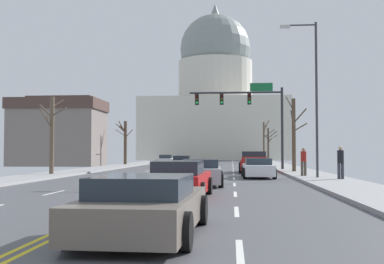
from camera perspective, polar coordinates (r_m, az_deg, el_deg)
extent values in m
cube|color=#4B4B50|center=(26.77, -2.49, -5.84)|extent=(14.00, 180.00, 0.06)
cube|color=yellow|center=(26.78, -2.74, -5.77)|extent=(0.10, 176.40, 0.00)
cube|color=yellow|center=(26.75, -2.23, -5.77)|extent=(0.10, 176.40, 0.00)
cube|color=silver|center=(7.77, 5.75, -14.18)|extent=(0.12, 2.20, 0.00)
cube|color=silver|center=(12.90, 5.36, -9.44)|extent=(0.12, 2.20, 0.00)
cube|color=silver|center=(18.07, 5.20, -7.41)|extent=(0.12, 2.20, 0.00)
cube|color=silver|center=(23.26, 5.11, -6.28)|extent=(0.12, 2.20, 0.00)
cube|color=silver|center=(28.45, 5.05, -5.56)|extent=(0.12, 2.20, 0.00)
cube|color=silver|center=(33.64, 5.01, -5.07)|extent=(0.12, 2.20, 0.00)
cube|color=silver|center=(38.84, 4.98, -4.70)|extent=(0.12, 2.20, 0.00)
cube|color=silver|center=(44.03, 4.96, -4.43)|extent=(0.12, 2.20, 0.00)
cube|color=silver|center=(49.23, 4.94, -4.21)|extent=(0.12, 2.20, 0.00)
cube|color=silver|center=(54.43, 4.93, -4.03)|extent=(0.12, 2.20, 0.00)
cube|color=silver|center=(59.63, 4.91, -3.89)|extent=(0.12, 2.20, 0.00)
cube|color=silver|center=(64.82, 4.91, -3.76)|extent=(0.12, 2.20, 0.00)
cube|color=silver|center=(70.02, 4.90, -3.66)|extent=(0.12, 2.20, 0.00)
cube|color=silver|center=(75.22, 4.89, -3.57)|extent=(0.12, 2.20, 0.00)
cube|color=silver|center=(80.42, 4.88, -3.49)|extent=(0.12, 2.20, 0.00)
cube|color=silver|center=(85.62, 4.88, -3.42)|extent=(0.12, 2.20, 0.00)
cube|color=silver|center=(90.82, 4.87, -3.36)|extent=(0.12, 2.20, 0.00)
cube|color=silver|center=(19.34, -16.19, -6.99)|extent=(0.12, 2.20, 0.00)
cube|color=silver|center=(24.25, -11.77, -6.08)|extent=(0.12, 2.20, 0.00)
cube|color=silver|center=(29.27, -8.85, -5.45)|extent=(0.12, 2.20, 0.00)
cube|color=silver|center=(34.34, -6.80, -5.00)|extent=(0.12, 2.20, 0.00)
cube|color=silver|center=(39.44, -5.28, -4.67)|extent=(0.12, 2.20, 0.00)
cube|color=silver|center=(44.57, -4.11, -4.40)|extent=(0.12, 2.20, 0.00)
cube|color=silver|center=(49.71, -3.18, -4.20)|extent=(0.12, 2.20, 0.00)
cube|color=silver|center=(54.86, -2.42, -4.02)|extent=(0.12, 2.20, 0.00)
cube|color=silver|center=(60.02, -1.80, -3.88)|extent=(0.12, 2.20, 0.00)
cube|color=silver|center=(65.19, -1.27, -3.76)|extent=(0.12, 2.20, 0.00)
cube|color=silver|center=(70.36, -0.82, -3.66)|extent=(0.12, 2.20, 0.00)
cube|color=silver|center=(75.53, -0.44, -3.57)|extent=(0.12, 2.20, 0.00)
cube|color=silver|center=(80.71, -0.10, -3.49)|extent=(0.12, 2.20, 0.00)
cube|color=silver|center=(85.89, 0.20, -3.43)|extent=(0.12, 2.20, 0.00)
cube|color=silver|center=(91.08, 0.46, -3.37)|extent=(0.12, 2.20, 0.00)
cube|color=gray|center=(27.04, 15.77, -5.51)|extent=(3.00, 180.00, 0.14)
cube|color=gray|center=(29.08, -19.41, -5.24)|extent=(3.00, 180.00, 0.14)
cylinder|color=#28282D|center=(40.60, 10.75, 0.47)|extent=(0.22, 0.22, 6.86)
cylinder|color=#28282D|center=(40.64, 5.22, 4.72)|extent=(7.80, 0.16, 0.16)
cube|color=black|center=(40.60, 6.88, 3.94)|extent=(0.32, 0.28, 0.92)
sphere|color=#330504|center=(40.48, 6.89, 4.36)|extent=(0.22, 0.22, 0.22)
sphere|color=#332B05|center=(40.45, 6.89, 3.96)|extent=(0.22, 0.22, 0.22)
sphere|color=#19CC47|center=(40.42, 6.89, 3.57)|extent=(0.22, 0.22, 0.22)
cube|color=black|center=(40.59, 3.57, 3.93)|extent=(0.32, 0.28, 0.92)
sphere|color=#330504|center=(40.46, 3.56, 4.35)|extent=(0.22, 0.22, 0.22)
sphere|color=#332B05|center=(40.43, 3.57, 3.95)|extent=(0.22, 0.22, 0.22)
sphere|color=#19CC47|center=(40.40, 3.57, 3.56)|extent=(0.22, 0.22, 0.22)
cube|color=black|center=(40.68, 0.60, 3.91)|extent=(0.32, 0.28, 0.92)
sphere|color=#330504|center=(40.56, 0.58, 4.33)|extent=(0.22, 0.22, 0.22)
sphere|color=#332B05|center=(40.53, 0.58, 3.93)|extent=(0.22, 0.22, 0.22)
sphere|color=#19CC47|center=(40.50, 0.58, 3.54)|extent=(0.22, 0.22, 0.22)
cube|color=#146033|center=(40.80, 8.30, 5.34)|extent=(1.90, 0.06, 0.70)
cylinder|color=#333338|center=(28.03, 14.70, 3.81)|extent=(0.14, 0.14, 8.87)
cylinder|color=#333338|center=(28.67, 12.84, 12.37)|extent=(1.75, 0.09, 0.09)
cube|color=#B2B2AD|center=(28.55, 11.06, 12.28)|extent=(0.56, 0.24, 0.16)
cube|color=beige|center=(98.10, 2.81, 0.17)|extent=(28.44, 23.39, 11.86)
cylinder|color=beige|center=(99.06, 2.80, 6.03)|extent=(15.19, 15.19, 8.37)
sphere|color=gray|center=(100.26, 2.79, 9.83)|extent=(14.54, 14.54, 14.54)
cone|color=gray|center=(102.39, 2.78, 14.47)|extent=(1.80, 1.80, 2.40)
cube|color=maroon|center=(36.76, 7.43, -3.88)|extent=(2.16, 5.38, 0.78)
cube|color=#1E2833|center=(37.50, 7.42, -2.78)|extent=(1.88, 1.87, 0.61)
cube|color=maroon|center=(34.16, 7.48, -3.15)|extent=(1.82, 0.16, 0.22)
cylinder|color=black|center=(38.37, 5.93, -4.14)|extent=(0.31, 0.81, 0.80)
cylinder|color=black|center=(38.39, 8.89, -4.12)|extent=(0.31, 0.81, 0.80)
cylinder|color=black|center=(35.18, 5.85, -4.30)|extent=(0.31, 0.81, 0.80)
cylinder|color=black|center=(35.20, 9.07, -4.28)|extent=(0.31, 0.81, 0.80)
cube|color=silver|center=(29.56, 7.90, -4.50)|extent=(1.78, 4.70, 0.64)
cube|color=#232D38|center=(29.41, 7.91, -3.51)|extent=(1.54, 2.16, 0.39)
cylinder|color=black|center=(30.96, 6.13, -4.71)|extent=(0.23, 0.64, 0.64)
cylinder|color=black|center=(31.07, 9.31, -4.68)|extent=(0.23, 0.64, 0.64)
cylinder|color=black|center=(28.07, 6.35, -4.95)|extent=(0.23, 0.64, 0.64)
cylinder|color=black|center=(28.19, 9.85, -4.92)|extent=(0.23, 0.64, 0.64)
cube|color=#9EA3A8|center=(22.54, 1.05, -5.15)|extent=(2.01, 4.30, 0.68)
cube|color=#232D38|center=(22.33, 1.04, -3.79)|extent=(1.71, 1.89, 0.39)
cylinder|color=black|center=(23.91, -1.10, -5.42)|extent=(0.24, 0.65, 0.64)
cylinder|color=black|center=(23.84, 3.43, -5.43)|extent=(0.24, 0.65, 0.64)
cylinder|color=black|center=(21.29, -1.61, -5.80)|extent=(0.24, 0.65, 0.64)
cylinder|color=black|center=(21.22, 3.49, -5.80)|extent=(0.24, 0.65, 0.64)
cube|color=#B71414|center=(16.62, -1.39, -6.15)|extent=(1.91, 4.64, 0.67)
cube|color=#232D38|center=(16.14, -1.63, -4.27)|extent=(1.61, 2.14, 0.45)
cylinder|color=black|center=(18.17, -3.46, -6.38)|extent=(0.24, 0.65, 0.64)
cylinder|color=black|center=(17.93, 2.04, -6.44)|extent=(0.24, 0.65, 0.64)
cylinder|color=black|center=(15.40, -5.40, -7.10)|extent=(0.24, 0.65, 0.64)
cylinder|color=black|center=(15.12, 1.10, -7.20)|extent=(0.24, 0.65, 0.64)
cube|color=#6B6056|center=(9.29, -5.58, -9.36)|extent=(2.04, 4.66, 0.60)
cube|color=#232D38|center=(8.98, -5.94, -6.43)|extent=(1.73, 2.24, 0.38)
cylinder|color=black|center=(10.91, -8.90, -9.05)|extent=(0.24, 0.65, 0.64)
cylinder|color=black|center=(10.56, 1.17, -9.30)|extent=(0.24, 0.65, 0.64)
cylinder|color=black|center=(8.22, -14.33, -11.22)|extent=(0.24, 0.65, 0.64)
cylinder|color=black|center=(7.76, -0.88, -11.82)|extent=(0.24, 0.65, 0.64)
cube|color=black|center=(48.86, -1.24, -3.71)|extent=(1.97, 4.67, 0.57)
cube|color=#232D38|center=(49.15, -1.21, -3.11)|extent=(1.69, 2.27, 0.44)
cylinder|color=black|center=(47.37, -0.25, -3.91)|extent=(0.23, 0.64, 0.64)
cylinder|color=black|center=(47.53, -2.51, -3.90)|extent=(0.23, 0.64, 0.64)
cylinder|color=black|center=(50.23, -0.04, -3.82)|extent=(0.23, 0.64, 0.64)
cylinder|color=black|center=(50.38, -2.17, -3.81)|extent=(0.23, 0.64, 0.64)
cube|color=silver|center=(62.48, -3.17, -3.42)|extent=(1.90, 4.37, 0.55)
cube|color=#232D38|center=(62.71, -3.15, -2.95)|extent=(1.61, 2.20, 0.47)
cylinder|color=black|center=(61.07, -2.49, -3.56)|extent=(0.24, 0.65, 0.64)
cylinder|color=black|center=(61.25, -4.12, -3.55)|extent=(0.24, 0.65, 0.64)
cylinder|color=black|center=(63.72, -2.27, -3.51)|extent=(0.24, 0.65, 0.64)
cylinder|color=black|center=(63.90, -3.83, -3.50)|extent=(0.24, 0.65, 0.64)
cube|color=tan|center=(66.21, -14.81, -0.60)|extent=(8.17, 6.81, 7.09)
cube|color=#47332D|center=(66.49, -14.77, 3.18)|extent=(8.50, 7.08, 1.69)
cube|color=slate|center=(55.47, -15.70, -0.72)|extent=(9.49, 6.46, 6.20)
cube|color=#47332D|center=(55.69, -15.66, 3.09)|extent=(9.87, 6.72, 1.21)
cylinder|color=brown|center=(67.09, 8.60, -1.19)|extent=(0.25, 0.25, 5.59)
cylinder|color=brown|center=(67.05, 8.91, 0.91)|extent=(0.86, 0.45, 1.02)
cylinder|color=brown|center=(66.77, 8.70, 0.15)|extent=(0.30, 0.84, 1.35)
cylinder|color=brown|center=(67.57, 8.89, 0.71)|extent=(0.88, 0.87, 1.71)
cylinder|color=brown|center=(67.27, 9.22, -0.16)|extent=(1.57, 0.29, 1.21)
cylinder|color=brown|center=(32.80, -16.43, -0.35)|extent=(0.29, 0.29, 5.10)
cylinder|color=brown|center=(33.20, -15.73, 3.34)|extent=(0.60, 0.82, 0.62)
cylinder|color=brown|center=(33.41, -17.10, 1.52)|extent=(1.24, 0.84, 1.43)
cylinder|color=brown|center=(33.47, -17.09, 2.42)|extent=(1.28, 0.90, 0.99)
cylinder|color=brown|center=(32.64, -15.64, 2.35)|extent=(1.05, 0.26, 0.57)
cylinder|color=brown|center=(32.64, -16.76, 1.06)|extent=(0.32, 0.60, 0.91)
cylinder|color=#423328|center=(72.38, 9.11, -1.50)|extent=(0.26, 0.26, 5.01)
cylinder|color=#423328|center=(72.61, 8.87, -0.59)|extent=(0.70, 0.58, 0.95)
cylinder|color=#423328|center=(71.85, 9.61, -0.32)|extent=(1.28, 1.33, 1.09)
cylinder|color=#423328|center=(71.91, 9.31, -1.04)|extent=(0.52, 1.06, 0.69)
cylinder|color=#423328|center=(72.55, 9.66, -0.68)|extent=(1.46, 0.26, 0.90)
cylinder|color=#4C3D2D|center=(55.78, -7.98, -1.27)|extent=(0.37, 0.37, 5.00)
cylinder|color=#4C3D2D|center=(55.47, -8.53, 0.55)|extent=(0.99, 1.05, 0.80)
cylinder|color=#4C3D2D|center=(56.13, -8.24, 0.18)|extent=(0.71, 0.56, 0.87)
cylinder|color=#4C3D2D|center=(56.25, -8.36, 0.58)|extent=(1.08, 0.79, 1.48)
cylinder|color=#4C3D2D|center=(55.17, -7.56, -0.19)|extent=(1.16, 1.16, 0.94)
cylinder|color=#4C3D2D|center=(55.94, -8.39, 0.32)|extent=(0.92, 0.15, 0.88)
cylinder|color=#4C3D2D|center=(55.86, -8.57, -0.09)|extent=(1.18, 0.23, 0.82)
cylinder|color=#4C3D2D|center=(55.57, -8.29, 0.31)|extent=(0.57, 0.72, 0.96)
cylinder|color=#4C3D2D|center=(36.20, 12.10, -0.33)|extent=(0.28, 0.28, 5.42)
cylinder|color=#4C3D2D|center=(36.19, 12.81, 1.91)|extent=(1.00, 0.41, 1.11)
cylinder|color=#4C3D2D|center=(36.14, 12.85, 0.57)|extent=(1.00, 0.39, 0.64)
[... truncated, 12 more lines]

